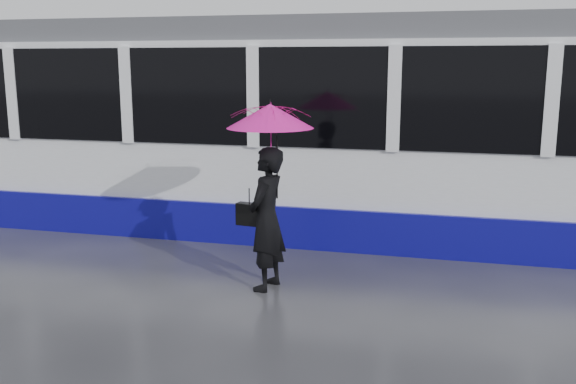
# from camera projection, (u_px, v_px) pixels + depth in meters

# --- Properties ---
(ground) EXTENTS (90.00, 90.00, 0.00)m
(ground) POSITION_uv_depth(u_px,v_px,m) (250.00, 273.00, 8.31)
(ground) COLOR #28282D
(ground) RESTS_ON ground
(rails) EXTENTS (34.00, 1.51, 0.02)m
(rails) POSITION_uv_depth(u_px,v_px,m) (296.00, 226.00, 10.68)
(rails) COLOR #3F3D38
(rails) RESTS_ON ground
(tram) EXTENTS (26.00, 2.56, 3.35)m
(tram) POSITION_uv_depth(u_px,v_px,m) (191.00, 126.00, 10.81)
(tram) COLOR white
(tram) RESTS_ON ground
(woman) EXTENTS (0.50, 0.68, 1.72)m
(woman) POSITION_uv_depth(u_px,v_px,m) (267.00, 219.00, 7.61)
(woman) COLOR black
(woman) RESTS_ON ground
(umbrella) EXTENTS (1.15, 1.15, 1.16)m
(umbrella) POSITION_uv_depth(u_px,v_px,m) (270.00, 133.00, 7.39)
(umbrella) COLOR #F4145B
(umbrella) RESTS_ON ground
(handbag) EXTENTS (0.32, 0.18, 0.45)m
(handbag) POSITION_uv_depth(u_px,v_px,m) (249.00, 214.00, 7.67)
(handbag) COLOR black
(handbag) RESTS_ON ground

